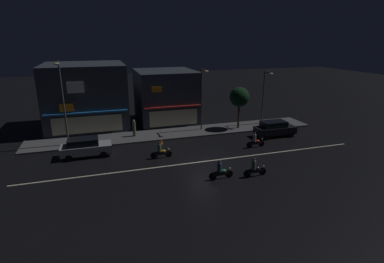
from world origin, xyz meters
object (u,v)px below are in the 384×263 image
object	(u,v)px
streetlamp_mid	(202,94)
motorcycle_trailing_far	(161,151)
streetlamp_west	(63,98)
motorcycle_lead	(221,171)
motorcycle_following	(255,169)
traffic_cone	(161,141)
parked_car_trailing	(86,147)
parked_car_near_kerb	(275,128)
streetlamp_east	(264,93)
motorcycle_opposite_lane	(255,141)
pedestrian_on_sidewalk	(134,128)

from	to	relation	value
streetlamp_mid	motorcycle_trailing_far	xyz separation A→B (m)	(-6.11, -6.49, -3.55)
streetlamp_west	motorcycle_lead	size ratio (longest dim) A/B	4.21
motorcycle_lead	streetlamp_mid	bearing A→B (deg)	-102.17
streetlamp_mid	motorcycle_lead	bearing A→B (deg)	-102.87
motorcycle_following	traffic_cone	world-z (taller)	motorcycle_following
parked_car_trailing	motorcycle_lead	xyz separation A→B (m)	(9.62, -7.80, -0.24)
parked_car_near_kerb	streetlamp_east	bearing A→B (deg)	-103.89
streetlamp_west	motorcycle_lead	xyz separation A→B (m)	(11.31, -10.96, -4.16)
motorcycle_following	traffic_cone	xyz separation A→B (m)	(-5.23, 9.37, -0.36)
streetlamp_east	motorcycle_following	distance (m)	15.08
streetlamp_mid	motorcycle_opposite_lane	distance (m)	8.07
pedestrian_on_sidewalk	parked_car_near_kerb	bearing A→B (deg)	57.39
motorcycle_opposite_lane	pedestrian_on_sidewalk	bearing A→B (deg)	144.84
pedestrian_on_sidewalk	motorcycle_trailing_far	size ratio (longest dim) A/B	0.94
streetlamp_mid	traffic_cone	xyz separation A→B (m)	(-5.31, -2.87, -3.91)
streetlamp_mid	parked_car_trailing	xyz separation A→B (m)	(-12.33, -4.06, -3.32)
streetlamp_mid	motorcycle_lead	distance (m)	12.67
pedestrian_on_sidewalk	motorcycle_following	bearing A→B (deg)	14.84
streetlamp_mid	motorcycle_trailing_far	bearing A→B (deg)	-133.28
streetlamp_west	parked_car_near_kerb	distance (m)	21.37
motorcycle_lead	motorcycle_following	bearing A→B (deg)	172.55
pedestrian_on_sidewalk	parked_car_near_kerb	xyz separation A→B (m)	(14.29, -4.15, -0.10)
streetlamp_east	motorcycle_following	xyz separation A→B (m)	(-7.89, -12.43, -3.27)
motorcycle_opposite_lane	motorcycle_trailing_far	bearing A→B (deg)	176.28
streetlamp_west	parked_car_trailing	xyz separation A→B (m)	(1.68, -3.16, -3.93)
parked_car_trailing	motorcycle_lead	bearing A→B (deg)	-39.03
motorcycle_trailing_far	motorcycle_opposite_lane	bearing A→B (deg)	1.33
traffic_cone	motorcycle_following	bearing A→B (deg)	-60.85
streetlamp_east	motorcycle_lead	xyz separation A→B (m)	(-10.52, -12.05, -3.27)
pedestrian_on_sidewalk	motorcycle_following	xyz separation A→B (m)	(7.46, -12.29, -0.34)
parked_car_near_kerb	motorcycle_lead	xyz separation A→B (m)	(-9.46, -7.77, -0.24)
parked_car_near_kerb	motorcycle_opposite_lane	bearing A→B (deg)	33.92
streetlamp_east	pedestrian_on_sidewalk	world-z (taller)	streetlamp_east
motorcycle_trailing_far	parked_car_trailing	bearing A→B (deg)	160.43
streetlamp_mid	pedestrian_on_sidewalk	bearing A→B (deg)	179.56
streetlamp_west	parked_car_trailing	distance (m)	5.31
parked_car_trailing	motorcycle_opposite_lane	size ratio (longest dim) A/B	2.26
motorcycle_following	motorcycle_opposite_lane	distance (m)	6.52
motorcycle_following	motorcycle_trailing_far	size ratio (longest dim) A/B	1.00
streetlamp_west	traffic_cone	distance (m)	10.01
motorcycle_following	motorcycle_opposite_lane	bearing A→B (deg)	-124.83
pedestrian_on_sidewalk	motorcycle_lead	distance (m)	12.87
pedestrian_on_sidewalk	parked_car_trailing	distance (m)	6.32
traffic_cone	streetlamp_west	bearing A→B (deg)	167.28
streetlamp_mid	motorcycle_trailing_far	size ratio (longest dim) A/B	3.59
pedestrian_on_sidewalk	parked_car_trailing	xyz separation A→B (m)	(-4.79, -4.12, -0.10)
motorcycle_trailing_far	traffic_cone	bearing A→B (deg)	79.32
streetlamp_mid	parked_car_trailing	bearing A→B (deg)	-161.79
motorcycle_lead	motorcycle_trailing_far	xyz separation A→B (m)	(-3.40, 5.37, 0.00)
motorcycle_lead	parked_car_trailing	bearing A→B (deg)	-38.32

